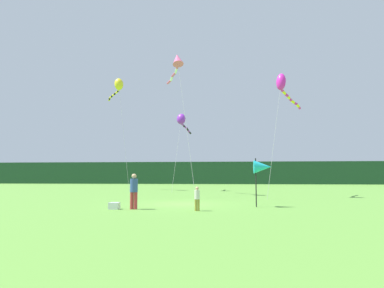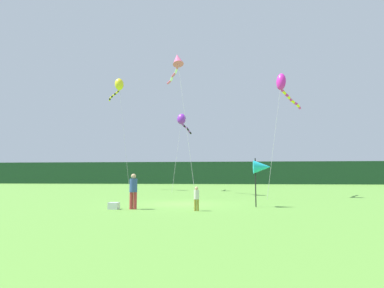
{
  "view_description": "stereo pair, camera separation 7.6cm",
  "coord_description": "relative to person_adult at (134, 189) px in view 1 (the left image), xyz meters",
  "views": [
    {
      "loc": [
        2.5,
        -19.04,
        1.63
      ],
      "look_at": [
        0.0,
        6.0,
        4.02
      ],
      "focal_mm": 30.96,
      "sensor_mm": 36.0,
      "label": 1
    },
    {
      "loc": [
        2.58,
        -19.03,
        1.63
      ],
      "look_at": [
        0.0,
        6.0,
        4.02
      ],
      "focal_mm": 30.96,
      "sensor_mm": 36.0,
      "label": 2
    }
  ],
  "objects": [
    {
      "name": "distant_treeline",
      "position": [
        1.92,
        48.2,
        1.14
      ],
      "size": [
        108.0,
        3.31,
        4.2
      ],
      "primitive_type": "cube",
      "color": "#1E4228",
      "rests_on": "ground"
    },
    {
      "name": "kite_yellow",
      "position": [
        -7.56,
        19.9,
        10.85
      ],
      "size": [
        4.42,
        5.48,
        12.67
      ],
      "color": "#B2B2B2",
      "rests_on": "ground"
    },
    {
      "name": "person_child",
      "position": [
        3.12,
        -0.44,
        -0.34
      ],
      "size": [
        0.24,
        0.24,
        1.11
      ],
      "color": "olive",
      "rests_on": "ground"
    },
    {
      "name": "ground_plane",
      "position": [
        1.92,
        3.2,
        -0.96
      ],
      "size": [
        120.0,
        120.0,
        0.0
      ],
      "primitive_type": "plane",
      "color": "#5B9338"
    },
    {
      "name": "person_adult",
      "position": [
        0.0,
        0.0,
        0.0
      ],
      "size": [
        0.38,
        0.38,
        1.71
      ],
      "color": "#B23338",
      "rests_on": "ground"
    },
    {
      "name": "banner_flag_pole",
      "position": [
        6.37,
        1.81,
        1.1
      ],
      "size": [
        0.9,
        0.7,
        2.53
      ],
      "color": "black",
      "rests_on": "ground"
    },
    {
      "name": "kite_magenta",
      "position": [
        8.93,
        9.75,
        7.59
      ],
      "size": [
        3.64,
        5.33,
        9.49
      ],
      "color": "#B2B2B2",
      "rests_on": "ground"
    },
    {
      "name": "kite_rainbow",
      "position": [
        0.34,
        11.85,
        10.53
      ],
      "size": [
        3.47,
        7.44,
        12.29
      ],
      "color": "#B2B2B2",
      "rests_on": "ground"
    },
    {
      "name": "kite_purple",
      "position": [
        -0.19,
        19.25,
        6.61
      ],
      "size": [
        1.33,
        6.58,
        8.36
      ],
      "color": "#B2B2B2",
      "rests_on": "ground"
    },
    {
      "name": "cooler_box",
      "position": [
        -0.94,
        -0.08,
        -0.79
      ],
      "size": [
        0.48,
        0.42,
        0.33
      ],
      "primitive_type": "cube",
      "color": "silver",
      "rests_on": "ground"
    }
  ]
}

